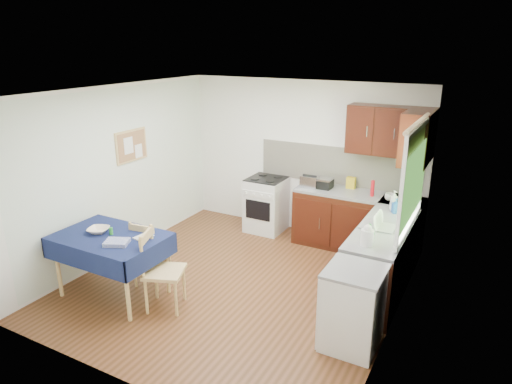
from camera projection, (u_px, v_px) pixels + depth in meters
The scene contains 33 objects.
floor at pixel (238, 283), 6.07m from camera, with size 4.20×4.20×0.00m, color #4D2D14.
ceiling at pixel (235, 92), 5.28m from camera, with size 4.00×4.20×0.02m, color white.
wall_back at pixel (302, 158), 7.43m from camera, with size 4.00×0.02×2.50m, color white.
wall_front at pixel (113, 263), 3.92m from camera, with size 4.00×0.02×2.50m, color white.
wall_left at pixel (117, 173), 6.57m from camera, with size 0.02×4.20×2.50m, color white.
wall_right at pixel (401, 223), 4.78m from camera, with size 0.02×4.20×2.50m, color white.
base_cabinets at pixel (367, 239), 6.37m from camera, with size 1.90×2.30×0.86m.
worktop_back at pixel (359, 194), 6.82m from camera, with size 1.90×0.60×0.04m, color slate.
worktop_right at pixel (384, 229), 5.57m from camera, with size 0.60×1.70×0.04m, color slate.
worktop_corner at pixel (403, 201), 6.53m from camera, with size 0.60×0.60×0.04m, color slate.
splashback at pixel (340, 166), 7.14m from camera, with size 2.70×0.02×0.60m, color beige.
upper_cabinets at pixel (397, 133), 6.30m from camera, with size 1.20×0.85×0.70m.
stove at pixel (266, 204), 7.65m from camera, with size 0.60×0.61×0.92m.
window at pixel (415, 170), 5.25m from camera, with size 0.04×1.48×1.26m.
fridge at pixel (353, 308), 4.70m from camera, with size 0.58×0.60×0.89m.
corkboard at pixel (131, 146), 6.70m from camera, with size 0.04×0.62×0.47m.
dining_table at pixel (110, 243), 5.59m from camera, with size 1.34×0.91×0.81m.
chair_far at pixel (149, 251), 5.88m from camera, with size 0.45×0.45×0.91m.
chair_near at pixel (160, 267), 5.37m from camera, with size 0.57×0.57×0.99m.
toaster at pixel (310, 182), 7.05m from camera, with size 0.27×0.17×0.21m.
sandwich_press at pixel (323, 183), 7.04m from camera, with size 0.28×0.24×0.16m.
sauce_bottle at pixel (372, 188), 6.65m from camera, with size 0.05×0.05×0.24m, color red.
yellow_packet at pixel (351, 183), 7.01m from camera, with size 0.13×0.09×0.18m, color gold.
dish_rack at pixel (378, 226), 5.56m from camera, with size 0.41×0.31×0.19m.
kettle at pixel (367, 236), 5.05m from camera, with size 0.15×0.15×0.25m.
cup at pixel (389, 197), 6.49m from camera, with size 0.13×0.13×0.10m, color silver.
soap_bottle_a at pixel (394, 201), 6.09m from camera, with size 0.11×0.11×0.27m, color silver.
soap_bottle_b at pixel (396, 206), 6.01m from camera, with size 0.09×0.09×0.20m, color #1D57AA.
soap_bottle_c at pixel (370, 231), 5.26m from camera, with size 0.13×0.13×0.16m, color #268C36.
plate_bowl at pixel (98, 230), 5.63m from camera, with size 0.25×0.25×0.06m, color #FAE7CC.
book at pixel (139, 235), 5.53m from camera, with size 0.16×0.21×0.02m, color white.
spice_jar at pixel (111, 231), 5.56m from camera, with size 0.04×0.04×0.09m, color green.
tea_towel at pixel (117, 242), 5.30m from camera, with size 0.27×0.21×0.05m, color #273792.
Camera 1 is at (2.75, -4.62, 3.06)m, focal length 32.00 mm.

